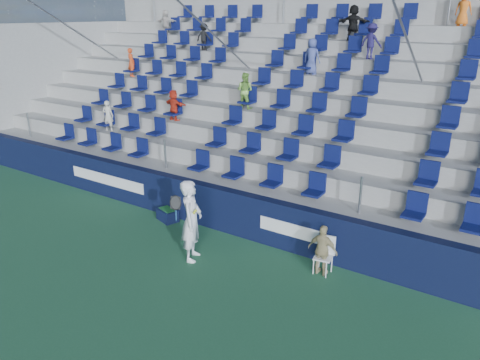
# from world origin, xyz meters

# --- Properties ---
(ground) EXTENTS (70.00, 70.00, 0.00)m
(ground) POSITION_xyz_m (0.00, 0.00, 0.00)
(ground) COLOR #2A6440
(ground) RESTS_ON ground
(sponsor_wall) EXTENTS (24.00, 0.32, 1.20)m
(sponsor_wall) POSITION_xyz_m (0.00, 3.15, 0.60)
(sponsor_wall) COLOR black
(sponsor_wall) RESTS_ON ground
(grandstand) EXTENTS (24.00, 8.17, 6.63)m
(grandstand) POSITION_xyz_m (-0.00, 8.24, 2.13)
(grandstand) COLOR #9D9D98
(grandstand) RESTS_ON ground
(tennis_player) EXTENTS (0.77, 0.86, 2.00)m
(tennis_player) POSITION_xyz_m (-0.27, 1.44, 1.00)
(tennis_player) COLOR white
(tennis_player) RESTS_ON ground
(line_judge_chair) EXTENTS (0.45, 0.46, 0.88)m
(line_judge_chair) POSITION_xyz_m (2.62, 2.64, 0.50)
(line_judge_chair) COLOR white
(line_judge_chair) RESTS_ON ground
(line_judge) EXTENTS (0.71, 0.31, 1.20)m
(line_judge) POSITION_xyz_m (2.62, 2.50, 0.60)
(line_judge) COLOR tan
(line_judge) RESTS_ON ground
(ball_bin) EXTENTS (0.71, 0.58, 0.35)m
(ball_bin) POSITION_xyz_m (-2.25, 2.75, 0.19)
(ball_bin) COLOR #0F1639
(ball_bin) RESTS_ON ground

